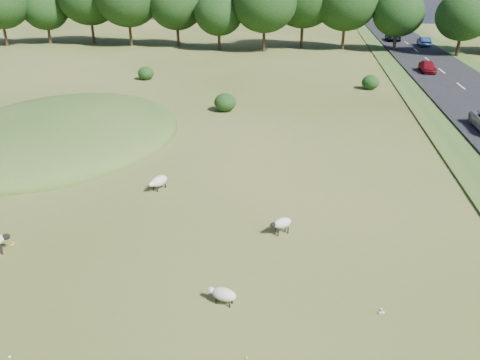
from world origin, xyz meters
name	(u,v)px	position (x,y,z in m)	size (l,w,h in m)	color
ground	(246,112)	(0.00, 20.00, 0.00)	(160.00, 160.00, 0.00)	#3A4916
mound	(63,136)	(-12.00, 12.00, 0.00)	(16.00, 20.00, 4.00)	#33561E
road	(466,92)	(20.00, 30.00, 0.12)	(8.00, 150.00, 0.25)	black
treeline	(273,3)	(-1.06, 55.44, 6.57)	(96.28, 14.66, 11.70)	black
shrubs	(243,86)	(-1.21, 26.72, 0.72)	(25.20, 12.87, 1.49)	black
sheep_0	(159,181)	(-2.42, 4.34, 0.48)	(0.95, 1.37, 0.76)	beige
sheep_1	(281,223)	(4.35, 0.69, 0.54)	(1.05, 0.91, 0.77)	beige
sheep_3	(223,294)	(2.71, -4.37, 0.39)	(1.12, 0.67, 0.62)	beige
car_1	(424,42)	(21.90, 60.60, 0.93)	(1.44, 4.12, 1.36)	navy
car_2	(427,66)	(18.10, 38.97, 0.89)	(1.52, 3.78, 1.29)	maroon
car_4	(395,23)	(21.90, 90.75, 0.98)	(2.05, 5.05, 1.46)	#9B9DA3
car_6	(393,37)	(18.10, 66.31, 0.89)	(2.14, 4.64, 1.29)	black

